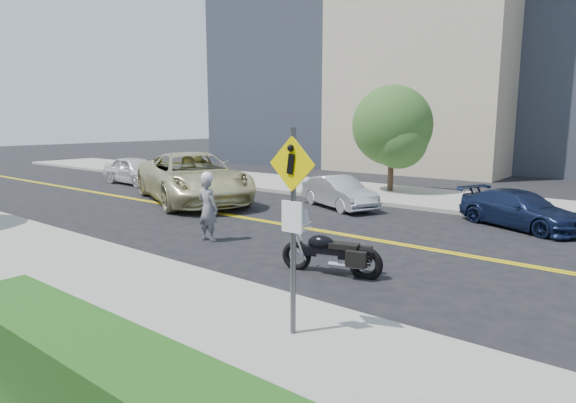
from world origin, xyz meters
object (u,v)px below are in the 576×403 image
(suv, at_px, (193,177))
(motorcyclist, at_px, (208,207))
(parked_car_blue, at_px, (520,209))
(pedestrian_sign, at_px, (293,213))
(parked_car_silver, at_px, (339,192))
(motorcycle, at_px, (331,244))
(parked_car_white, at_px, (135,170))

(suv, bearing_deg, motorcyclist, -102.70)
(motorcyclist, xyz_separation_m, parked_car_blue, (6.22, 7.09, -0.38))
(pedestrian_sign, bearing_deg, parked_car_silver, 119.15)
(motorcyclist, distance_m, parked_car_silver, 6.51)
(pedestrian_sign, height_order, motorcyclist, pedestrian_sign)
(motorcyclist, xyz_separation_m, parked_car_silver, (0.04, 6.50, -0.36))
(pedestrian_sign, xyz_separation_m, parked_car_blue, (0.66, 10.49, -1.40))
(motorcycle, bearing_deg, pedestrian_sign, -80.95)
(pedestrian_sign, bearing_deg, parked_car_white, 152.28)
(suv, bearing_deg, parked_car_blue, -50.92)
(pedestrian_sign, xyz_separation_m, motorcyclist, (-5.56, 3.40, -1.01))
(parked_car_white, height_order, parked_car_blue, parked_car_white)
(pedestrian_sign, distance_m, parked_car_silver, 11.42)
(motorcycle, distance_m, parked_car_blue, 7.67)
(pedestrian_sign, height_order, parked_car_blue, pedestrian_sign)
(parked_car_silver, relative_size, parked_car_blue, 0.92)
(parked_car_silver, bearing_deg, motorcyclist, -156.17)
(parked_car_white, bearing_deg, parked_car_silver, -83.55)
(pedestrian_sign, xyz_separation_m, parked_car_silver, (-5.52, 9.90, -1.37))
(motorcycle, xyz_separation_m, parked_car_blue, (2.02, 7.40, -0.10))
(suv, height_order, parked_car_silver, suv)
(parked_car_white, relative_size, parked_car_blue, 1.08)
(motorcyclist, relative_size, parked_car_blue, 0.49)
(parked_car_silver, bearing_deg, parked_car_blue, -60.37)
(parked_car_silver, distance_m, parked_car_blue, 6.21)
(pedestrian_sign, distance_m, motorcyclist, 6.60)
(suv, bearing_deg, parked_car_silver, -41.10)
(suv, xyz_separation_m, parked_car_blue, (11.58, 3.06, -0.43))
(motorcyclist, bearing_deg, parked_car_white, -28.15)
(motorcyclist, height_order, motorcycle, motorcyclist)
(motorcyclist, relative_size, parked_car_white, 0.45)
(pedestrian_sign, relative_size, parked_car_silver, 0.84)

